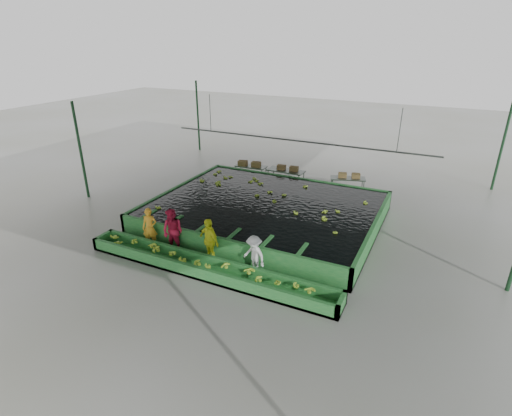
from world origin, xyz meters
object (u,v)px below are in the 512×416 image
at_px(packing_table_right, 347,185).
at_px(box_stack_mid, 288,170).
at_px(sorting_trough, 206,268).
at_px(worker_a, 150,228).
at_px(packing_table_left, 251,173).
at_px(worker_c, 209,241).
at_px(worker_d, 254,255).
at_px(box_stack_left, 249,166).
at_px(worker_b, 173,231).
at_px(flotation_tank, 265,211).
at_px(box_stack_right, 349,178).
at_px(packing_table_mid, 286,178).

bearing_deg(packing_table_right, box_stack_mid, -170.94).
xyz_separation_m(sorting_trough, worker_a, (-3.14, 0.80, 0.57)).
bearing_deg(packing_table_right, packing_table_left, -176.13).
height_order(packing_table_left, packing_table_right, packing_table_left).
bearing_deg(worker_c, sorting_trough, -46.16).
xyz_separation_m(worker_d, box_stack_mid, (-2.33, 8.99, 0.20)).
distance_m(packing_table_left, box_stack_left, 0.43).
bearing_deg(packing_table_right, box_stack_left, -175.28).
xyz_separation_m(worker_b, packing_table_left, (-1.19, 9.13, -0.49)).
xyz_separation_m(worker_a, worker_d, (4.67, 0.00, -0.07)).
bearing_deg(box_stack_mid, worker_a, -104.62).
distance_m(flotation_tank, sorting_trough, 5.10).
xyz_separation_m(worker_c, packing_table_right, (2.86, 9.52, -0.48)).
bearing_deg(worker_b, packing_table_right, 63.22).
xyz_separation_m(worker_b, worker_d, (3.53, 0.00, -0.16)).
height_order(packing_table_right, box_stack_mid, box_stack_mid).
bearing_deg(flotation_tank, box_stack_left, 124.27).
xyz_separation_m(box_stack_left, box_stack_right, (5.79, 0.55, -0.00)).
relative_size(packing_table_left, box_stack_right, 1.60).
relative_size(worker_b, worker_c, 1.02).
bearing_deg(sorting_trough, flotation_tank, 90.00).
height_order(worker_c, box_stack_right, worker_c).
xyz_separation_m(worker_a, box_stack_left, (-0.09, 9.04, 0.02)).
bearing_deg(packing_table_mid, flotation_tank, -79.26).
height_order(packing_table_mid, box_stack_mid, box_stack_mid).
bearing_deg(box_stack_right, worker_b, -115.38).
xyz_separation_m(flotation_tank, packing_table_right, (2.52, 5.22, -0.03)).
height_order(packing_table_mid, box_stack_right, box_stack_right).
relative_size(worker_c, box_stack_right, 1.55).
bearing_deg(worker_d, packing_table_right, 103.25).
relative_size(worker_a, worker_d, 1.10).
xyz_separation_m(worker_d, packing_table_right, (0.98, 9.52, -0.33)).
height_order(flotation_tank, box_stack_right, box_stack_right).
bearing_deg(worker_b, packing_table_left, 95.99).
xyz_separation_m(flotation_tank, sorting_trough, (0.00, -5.10, -0.20)).
distance_m(packing_table_left, box_stack_mid, 2.45).
distance_m(packing_table_right, box_stack_right, 0.43).
relative_size(worker_a, packing_table_right, 0.89).
xyz_separation_m(sorting_trough, box_stack_left, (-3.23, 9.84, 0.59)).
bearing_deg(packing_table_right, worker_d, -95.91).
distance_m(worker_d, packing_table_mid, 9.30).
relative_size(worker_a, box_stack_left, 1.22).
height_order(worker_c, packing_table_mid, worker_c).
height_order(worker_b, box_stack_right, worker_b).
bearing_deg(sorting_trough, worker_c, 113.39).
distance_m(flotation_tank, worker_a, 5.34).
bearing_deg(packing_table_mid, sorting_trough, -84.82).
relative_size(worker_a, worker_b, 0.90).
bearing_deg(flotation_tank, packing_table_mid, 100.74).
distance_m(worker_d, box_stack_left, 10.22).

